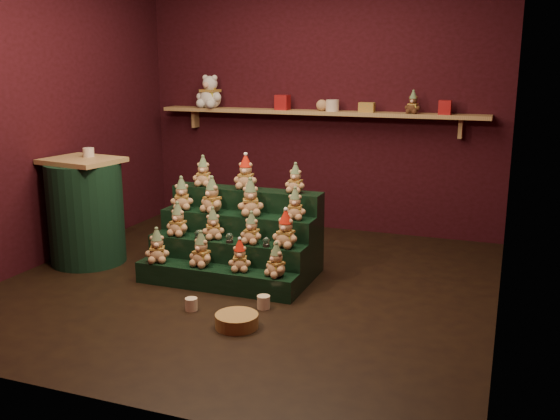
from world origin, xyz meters
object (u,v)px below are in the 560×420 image
at_px(snow_globe_b, 229,238).
at_px(wicker_basket, 237,321).
at_px(riser_tier_front, 215,278).
at_px(mug_right, 264,302).
at_px(snow_globe_a, 198,235).
at_px(brown_bear, 413,102).
at_px(side_table, 86,212).
at_px(snow_globe_c, 266,242).
at_px(white_bear, 210,87).
at_px(mug_left, 191,304).
at_px(mini_christmas_tree, 154,259).

height_order(snow_globe_b, wicker_basket, snow_globe_b).
relative_size(riser_tier_front, mug_right, 13.97).
bearing_deg(snow_globe_a, brown_bear, 52.10).
bearing_deg(snow_globe_a, riser_tier_front, -34.25).
distance_m(riser_tier_front, side_table, 1.50).
distance_m(snow_globe_a, snow_globe_c, 0.62).
xyz_separation_m(snow_globe_c, side_table, (-1.82, 0.07, 0.09)).
relative_size(snow_globe_b, white_bear, 0.18).
xyz_separation_m(mug_left, brown_bear, (1.20, 2.52, 1.38)).
height_order(riser_tier_front, snow_globe_c, snow_globe_c).
bearing_deg(wicker_basket, mug_right, 82.95).
bearing_deg(brown_bear, mug_left, -106.82).
bearing_deg(riser_tier_front, mug_right, -25.18).
height_order(snow_globe_c, wicker_basket, snow_globe_c).
relative_size(mug_left, wicker_basket, 0.31).
bearing_deg(snow_globe_a, snow_globe_c, 0.00).
xyz_separation_m(riser_tier_front, brown_bear, (1.23, 2.05, 1.34)).
distance_m(riser_tier_front, snow_globe_c, 0.52).
bearing_deg(white_bear, snow_globe_c, -43.21).
height_order(mug_right, brown_bear, brown_bear).
bearing_deg(brown_bear, white_bear, -171.33).
bearing_deg(snow_globe_c, brown_bear, 65.91).
xyz_separation_m(mini_christmas_tree, mug_right, (1.19, -0.36, -0.10)).
distance_m(snow_globe_b, white_bear, 2.47).
bearing_deg(side_table, white_bear, 85.87).
xyz_separation_m(snow_globe_b, mug_left, (-0.03, -0.64, -0.36)).
bearing_deg(side_table, snow_globe_a, 4.75).
xyz_separation_m(snow_globe_a, snow_globe_b, (0.29, 0.00, 0.00)).
distance_m(mug_right, wicker_basket, 0.39).
height_order(snow_globe_a, mug_left, snow_globe_a).
relative_size(riser_tier_front, mini_christmas_tree, 4.49).
bearing_deg(snow_globe_b, mug_right, -40.97).
bearing_deg(mug_right, snow_globe_c, 108.87).
relative_size(riser_tier_front, brown_bear, 6.25).
bearing_deg(mug_left, snow_globe_b, 87.55).
bearing_deg(snow_globe_a, mug_right, -28.14).
relative_size(snow_globe_b, mug_left, 0.88).
relative_size(snow_globe_b, wicker_basket, 0.27).
xyz_separation_m(wicker_basket, white_bear, (-1.52, 2.68, 1.50)).
bearing_deg(white_bear, brown_bear, 9.56).
bearing_deg(mini_christmas_tree, mug_left, -40.45).
distance_m(snow_globe_a, snow_globe_b, 0.29).
distance_m(riser_tier_front, snow_globe_b, 0.36).
bearing_deg(wicker_basket, mug_left, 160.40).
distance_m(snow_globe_b, mug_left, 0.73).
bearing_deg(wicker_basket, snow_globe_b, 118.02).
bearing_deg(mini_christmas_tree, brown_bear, 45.64).
distance_m(snow_globe_a, white_bear, 2.35).
xyz_separation_m(snow_globe_c, mini_christmas_tree, (-1.05, -0.05, -0.25)).
distance_m(snow_globe_a, brown_bear, 2.60).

